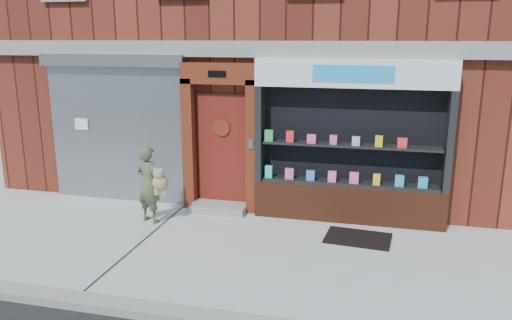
% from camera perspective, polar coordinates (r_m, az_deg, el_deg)
% --- Properties ---
extents(ground, '(80.00, 80.00, 0.00)m').
position_cam_1_polar(ground, '(8.28, -2.88, -10.15)').
color(ground, '#9E9E99').
rests_on(ground, ground).
extents(curb, '(60.00, 0.30, 0.12)m').
position_cam_1_polar(curb, '(6.45, -8.63, -17.14)').
color(curb, gray).
rests_on(curb, ground).
extents(building, '(12.00, 8.16, 8.00)m').
position_cam_1_polar(building, '(13.42, 4.57, 16.55)').
color(building, '#4F1B12').
rests_on(building, ground).
extents(shutter_bay, '(3.10, 0.30, 3.04)m').
position_cam_1_polar(shutter_bay, '(10.66, -15.61, 4.48)').
color(shutter_bay, gray).
rests_on(shutter_bay, ground).
extents(red_door_bay, '(1.52, 0.58, 2.90)m').
position_cam_1_polar(red_door_bay, '(9.75, -4.08, 2.55)').
color(red_door_bay, '#5A1E0F').
rests_on(red_door_bay, ground).
extents(pharmacy_bay, '(3.50, 0.41, 3.00)m').
position_cam_1_polar(pharmacy_bay, '(9.27, 10.69, 1.21)').
color(pharmacy_bay, '#5B2715').
rests_on(pharmacy_bay, ground).
extents(woman, '(0.72, 0.50, 1.45)m').
position_cam_1_polar(woman, '(9.40, -12.02, -2.68)').
color(woman, '#475236').
rests_on(woman, ground).
extents(doormat, '(1.16, 0.87, 0.03)m').
position_cam_1_polar(doormat, '(8.84, 11.57, -8.73)').
color(doormat, black).
rests_on(doormat, ground).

